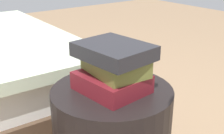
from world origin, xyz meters
The scene contains 3 objects.
book_maroon centered at (-0.01, 0.01, 0.52)m, with size 0.23×0.19×0.06m, color maroon.
book_olive centered at (-0.01, -0.01, 0.58)m, with size 0.22×0.16×0.06m, color olive.
book_charcoal centered at (-0.01, 0.00, 0.64)m, with size 0.24×0.19×0.05m, color #28282D.
Camera 1 is at (-0.77, 0.58, 0.95)m, focal length 47.75 mm.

